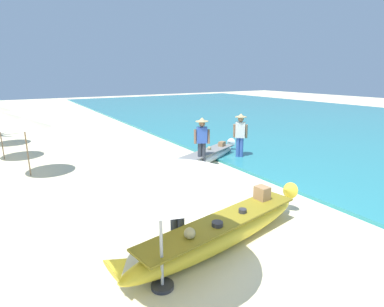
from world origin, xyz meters
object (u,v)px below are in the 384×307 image
(boat_white_midground, at_px, (204,157))
(person_vendor_hatted, at_px, (202,139))
(person_vendor_assistant, at_px, (240,133))
(boat_yellow_foreground, at_px, (224,231))
(person_tourist_customer, at_px, (177,199))
(patio_umbrella_large, at_px, (159,170))

(boat_white_midground, relative_size, person_vendor_hatted, 2.34)
(person_vendor_hatted, height_order, person_vendor_assistant, person_vendor_hatted)
(boat_yellow_foreground, height_order, boat_white_midground, boat_yellow_foreground)
(person_tourist_customer, bearing_deg, boat_white_midground, 51.36)
(person_vendor_hatted, distance_m, person_tourist_customer, 4.98)
(boat_white_midground, bearing_deg, person_tourist_customer, -128.64)
(boat_white_midground, relative_size, person_vendor_assistant, 2.36)
(boat_white_midground, xyz_separation_m, person_tourist_customer, (-3.46, -4.33, 0.70))
(boat_yellow_foreground, height_order, person_vendor_hatted, person_vendor_hatted)
(person_vendor_hatted, distance_m, person_vendor_assistant, 1.92)
(boat_yellow_foreground, distance_m, person_vendor_assistant, 6.37)
(person_vendor_hatted, bearing_deg, person_vendor_assistant, 6.79)
(person_vendor_assistant, xyz_separation_m, patio_umbrella_large, (-5.83, -5.17, 0.90))
(boat_white_midground, xyz_separation_m, person_vendor_hatted, (-0.37, -0.43, 0.81))
(boat_white_midground, xyz_separation_m, person_vendor_assistant, (1.54, -0.20, 0.80))
(boat_white_midground, distance_m, patio_umbrella_large, 7.08)
(person_vendor_hatted, relative_size, person_vendor_assistant, 1.01)
(boat_yellow_foreground, distance_m, person_vendor_hatted, 5.09)
(boat_yellow_foreground, xyz_separation_m, boat_white_midground, (2.74, 4.87, -0.07))
(person_tourist_customer, relative_size, person_vendor_assistant, 0.93)
(person_vendor_hatted, bearing_deg, patio_umbrella_large, -128.49)
(person_vendor_hatted, height_order, patio_umbrella_large, patio_umbrella_large)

